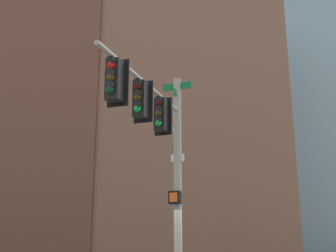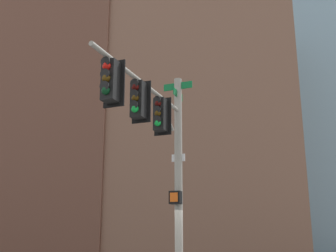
% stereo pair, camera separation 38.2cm
% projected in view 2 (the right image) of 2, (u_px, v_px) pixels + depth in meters
% --- Properties ---
extents(signal_pole_assembly, '(1.60, 5.75, 6.89)m').
position_uv_depth(signal_pole_assembly, '(159.00, 138.00, 12.29)').
color(signal_pole_assembly, '#9E998C').
rests_on(signal_pole_assembly, ground_plane).
extents(building_brick_nearside, '(23.16, 15.40, 52.57)m').
position_uv_depth(building_brick_nearside, '(43.00, 42.00, 54.74)').
color(building_brick_nearside, brown).
rests_on(building_brick_nearside, ground_plane).
extents(building_brick_midblock, '(19.37, 19.95, 28.50)m').
position_uv_depth(building_brick_midblock, '(207.00, 129.00, 50.28)').
color(building_brick_midblock, '#845B47').
rests_on(building_brick_midblock, ground_plane).
extents(building_glass_tower, '(29.12, 22.33, 77.59)m').
position_uv_depth(building_glass_tower, '(320.00, 8.00, 70.49)').
color(building_glass_tower, '#8CB2C6').
rests_on(building_glass_tower, ground_plane).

